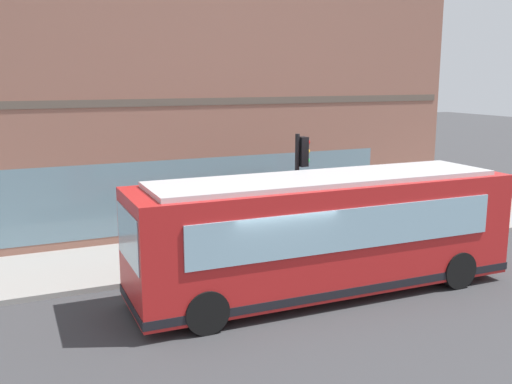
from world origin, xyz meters
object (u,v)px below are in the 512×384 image
at_px(city_bus_nearside, 324,234).
at_px(fire_hydrant, 229,232).
at_px(traffic_light_near_corner, 301,170).
at_px(pedestrian_by_light_pole, 266,205).

xyz_separation_m(city_bus_nearside, fire_hydrant, (4.72, 0.77, -1.04)).
bearing_deg(traffic_light_near_corner, city_bus_nearside, 162.71).
height_order(city_bus_nearside, fire_hydrant, city_bus_nearside).
bearing_deg(fire_hydrant, pedestrian_by_light_pole, -64.92).
distance_m(traffic_light_near_corner, fire_hydrant, 3.26).
bearing_deg(city_bus_nearside, fire_hydrant, 9.23).
relative_size(city_bus_nearside, traffic_light_near_corner, 2.74).
distance_m(city_bus_nearside, traffic_light_near_corner, 3.38).
xyz_separation_m(city_bus_nearside, traffic_light_near_corner, (3.04, -0.94, 1.16)).
bearing_deg(traffic_light_near_corner, fire_hydrant, 45.37).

